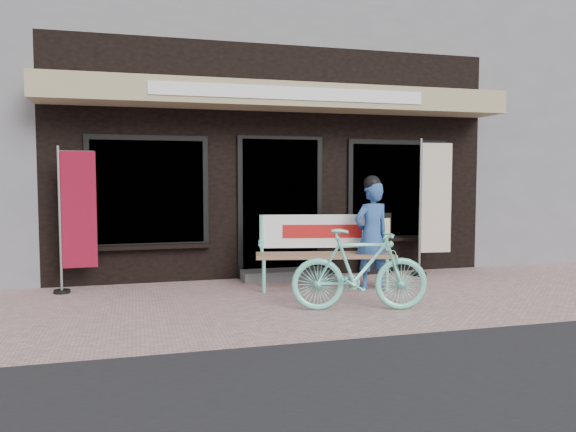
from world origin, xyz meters
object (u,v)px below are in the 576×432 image
object	(u,v)px
bicycle	(360,270)
menu_stand	(377,243)
person	(372,233)
nobori_red	(76,217)
bench	(323,245)
nobori_cream	(433,205)

from	to	relation	value
bicycle	menu_stand	world-z (taller)	menu_stand
person	bicycle	xyz separation A→B (m)	(-0.66, -1.16, -0.30)
nobori_red	menu_stand	bearing A→B (deg)	2.09
person	bicycle	world-z (taller)	person
person	menu_stand	world-z (taller)	person
nobori_red	bench	bearing A→B (deg)	-11.13
bicycle	nobori_cream	xyz separation A→B (m)	(2.03, 1.89, 0.64)
bicycle	nobori_red	distance (m)	3.88
nobori_cream	person	bearing A→B (deg)	-145.74
menu_stand	bench	bearing A→B (deg)	-156.90
bicycle	person	bearing A→B (deg)	-15.89
bench	person	world-z (taller)	person
menu_stand	person	bearing A→B (deg)	-130.01
nobori_red	bicycle	bearing A→B (deg)	-32.40
bicycle	menu_stand	distance (m)	2.58
bicycle	menu_stand	bearing A→B (deg)	-15.14
bicycle	menu_stand	xyz separation A→B (m)	(1.25, 2.26, 0.02)
person	nobori_cream	xyz separation A→B (m)	(1.37, 0.72, 0.34)
bench	person	bearing A→B (deg)	-9.79
bench	person	size ratio (longest dim) A/B	1.23
nobori_red	nobori_cream	world-z (taller)	nobori_cream
bench	menu_stand	world-z (taller)	bench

